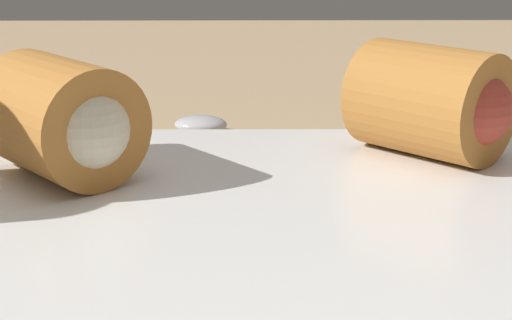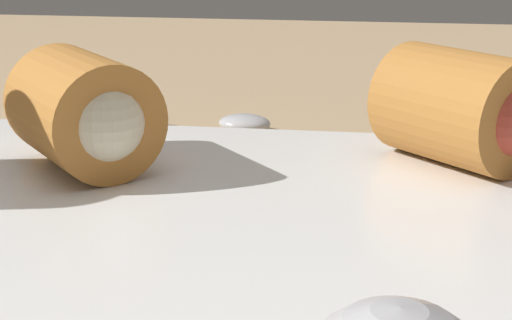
# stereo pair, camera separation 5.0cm
# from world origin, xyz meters

# --- Properties ---
(table_surface) EXTENTS (1.80, 1.40, 0.02)m
(table_surface) POSITION_xyz_m (0.00, 0.00, 0.01)
(table_surface) COLOR tan
(table_surface) RESTS_ON ground
(serving_plate) EXTENTS (0.34, 0.26, 0.01)m
(serving_plate) POSITION_xyz_m (0.03, -0.02, 0.03)
(serving_plate) COLOR white
(serving_plate) RESTS_ON table_surface
(roll_front_left) EXTENTS (0.09, 0.09, 0.05)m
(roll_front_left) POSITION_xyz_m (-0.05, -0.10, 0.06)
(roll_front_left) COLOR #B77533
(roll_front_left) RESTS_ON serving_plate
(roll_front_right) EXTENTS (0.09, 0.09, 0.05)m
(roll_front_right) POSITION_xyz_m (0.12, -0.07, 0.06)
(roll_front_right) COLOR #B77533
(roll_front_right) RESTS_ON serving_plate
(spoon) EXTENTS (0.18, 0.04, 0.01)m
(spoon) POSITION_xyz_m (0.09, -0.20, 0.02)
(spoon) COLOR #B2B2B7
(spoon) RESTS_ON table_surface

